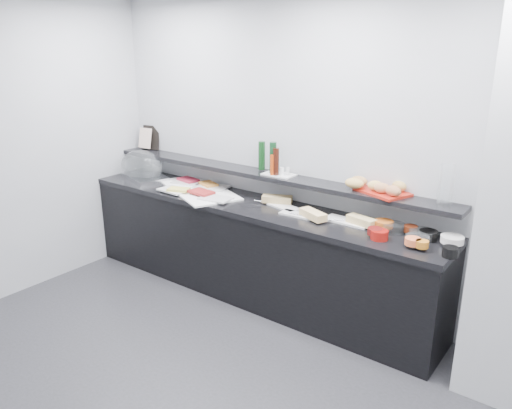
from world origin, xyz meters
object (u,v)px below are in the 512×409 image
Objects in this scene: framed_print at (151,137)px; bread_tray at (382,192)px; condiment_tray at (279,175)px; carafe at (446,185)px; cloche_base at (145,177)px; sandwich_plate_mid at (297,214)px.

framed_print is 0.67× the size of bread_tray.
framed_print reaches higher than bread_tray.
condiment_tray is 1.45m from carafe.
framed_print is at bearing -161.04° from bread_tray.
condiment_tray is 0.95× the size of carafe.
bread_tray is at bearing 23.43° from cloche_base.
carafe reaches higher than sandwich_plate_mid.
carafe reaches higher than cloche_base.
framed_print reaches higher than condiment_tray.
sandwich_plate_mid is 0.72m from bread_tray.
bread_tray is at bearing 18.31° from sandwich_plate_mid.
bread_tray is at bearing -12.00° from framed_print.
carafe is at bearing 19.40° from bread_tray.
cloche_base is at bearing -66.02° from framed_print.
cloche_base is 2.57m from bread_tray.
sandwich_plate_mid is 1.15× the size of framed_print.
sandwich_plate_mid is at bearing -138.58° from bread_tray.
framed_print reaches higher than sandwich_plate_mid.
cloche_base is 1.70× the size of carafe.
framed_print is 1.78m from condiment_tray.
condiment_tray is at bearing -157.90° from bread_tray.
bread_tray reaches higher than cloche_base.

